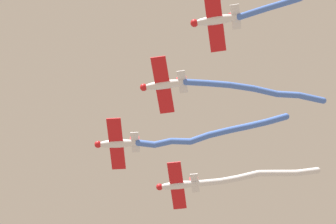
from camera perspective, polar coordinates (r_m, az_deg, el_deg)
name	(u,v)px	position (r m, az deg, el deg)	size (l,w,h in m)	color
airplane_lead	(117,144)	(74.87, -4.64, -2.85)	(5.56, 7.19, 1.80)	white
smoke_trail_lead	(211,134)	(73.43, 3.89, -1.95)	(15.25, 10.29, 1.60)	#4C75DB
airplane_left_wing	(163,85)	(70.69, -0.44, 2.47)	(5.50, 7.05, 1.80)	white
smoke_trail_left_wing	(254,90)	(70.32, 7.77, 2.01)	(15.28, 4.58, 2.66)	#4C75DB
airplane_right_wing	(177,185)	(78.47, 0.85, -6.60)	(5.53, 7.10, 1.80)	white
smoke_trail_right_wing	(257,176)	(78.60, 8.04, -5.74)	(13.76, 7.46, 1.33)	white
airplane_slot	(215,20)	(67.33, 4.27, 8.26)	(5.50, 7.04, 1.80)	white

